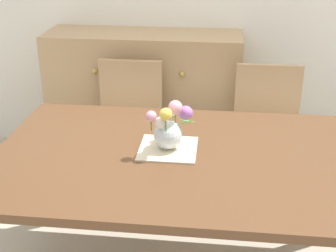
{
  "coord_description": "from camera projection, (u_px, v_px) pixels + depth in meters",
  "views": [
    {
      "loc": [
        0.12,
        -1.85,
        1.73
      ],
      "look_at": [
        -0.09,
        0.04,
        0.87
      ],
      "focal_mm": 48.95,
      "sensor_mm": 36.0,
      "label": 1
    }
  ],
  "objects": [
    {
      "name": "dining_table",
      "position": [
        187.0,
        169.0,
        2.12
      ],
      "size": [
        1.78,
        1.09,
        0.75
      ],
      "color": "brown",
      "rests_on": "ground_plane"
    },
    {
      "name": "chair_left",
      "position": [
        129.0,
        120.0,
        3.03
      ],
      "size": [
        0.42,
        0.42,
        0.9
      ],
      "rotation": [
        0.0,
        0.0,
        3.14
      ],
      "color": "tan",
      "rests_on": "ground_plane"
    },
    {
      "name": "chair_right",
      "position": [
        266.0,
        126.0,
        2.94
      ],
      "size": [
        0.42,
        0.42,
        0.9
      ],
      "rotation": [
        0.0,
        0.0,
        3.14
      ],
      "color": "tan",
      "rests_on": "ground_plane"
    },
    {
      "name": "dresser",
      "position": [
        144.0,
        99.0,
        3.44
      ],
      "size": [
        1.4,
        0.47,
        1.0
      ],
      "color": "tan",
      "rests_on": "ground_plane"
    },
    {
      "name": "placemat",
      "position": [
        168.0,
        149.0,
        2.13
      ],
      "size": [
        0.27,
        0.27,
        0.01
      ],
      "primitive_type": "cube",
      "color": "beige",
      "rests_on": "dining_table"
    },
    {
      "name": "flower_vase",
      "position": [
        169.0,
        128.0,
        2.09
      ],
      "size": [
        0.22,
        0.22,
        0.23
      ],
      "color": "silver",
      "rests_on": "placemat"
    }
  ]
}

